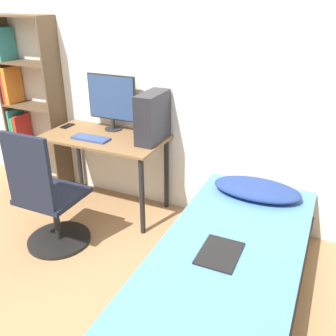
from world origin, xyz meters
TOP-DOWN VIEW (x-y plane):
  - ground_plane at (0.00, 0.00)m, footprint 14.00×14.00m
  - wall_back at (0.00, 1.47)m, footprint 8.00×0.05m
  - desk at (-0.42, 1.15)m, footprint 1.10×0.58m
  - bookshelf at (-1.47, 1.32)m, footprint 0.62×0.26m
  - office_chair at (-0.50, 0.44)m, footprint 0.52×0.52m
  - bed at (0.96, 0.45)m, footprint 0.90×1.98m
  - pillow at (0.96, 1.19)m, footprint 0.69×0.36m
  - magazine at (0.92, 0.36)m, footprint 0.24×0.32m
  - monitor at (-0.44, 1.35)m, footprint 0.49×0.16m
  - keyboard at (-0.48, 1.04)m, footprint 0.34×0.13m
  - pc_tower at (0.03, 1.23)m, footprint 0.16×0.38m
  - phone at (-0.89, 1.24)m, footprint 0.07×0.14m

SIDE VIEW (x-z plane):
  - ground_plane at x=0.00m, z-range 0.00..0.00m
  - bed at x=0.96m, z-range 0.00..0.43m
  - office_chair at x=-0.50m, z-range -0.12..0.90m
  - magazine at x=0.92m, z-range 0.43..0.45m
  - pillow at x=0.96m, z-range 0.43..0.54m
  - desk at x=-0.42m, z-range 0.25..0.99m
  - phone at x=-0.89m, z-range 0.73..0.74m
  - keyboard at x=-0.48m, z-range 0.73..0.75m
  - bookshelf at x=-1.47m, z-range -0.05..1.67m
  - pc_tower at x=0.03m, z-range 0.73..1.15m
  - monitor at x=-0.44m, z-range 0.76..1.27m
  - wall_back at x=0.00m, z-range 0.00..2.50m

